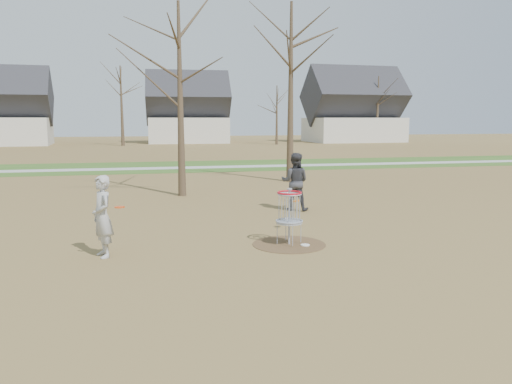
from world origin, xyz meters
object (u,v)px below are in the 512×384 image
Objects in this scene: player_standing at (102,216)px; disc_grounded at (305,245)px; disc_golf_basket at (289,208)px; player_throwing at (295,182)px.

player_standing reaches higher than disc_grounded.
player_standing is 4.34m from disc_golf_basket.
disc_golf_basket is (-0.35, 0.21, 0.89)m from disc_grounded.
disc_grounded is (-1.13, -4.65, -0.95)m from player_throwing.
player_throwing reaches higher than disc_grounded.
disc_grounded is at bearing -31.56° from disc_golf_basket.
disc_grounded is at bearing 66.76° from player_standing.
player_throwing is 4.88m from disc_grounded.
disc_grounded is 0.16× the size of disc_golf_basket.
player_throwing is 1.43× the size of disc_golf_basket.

